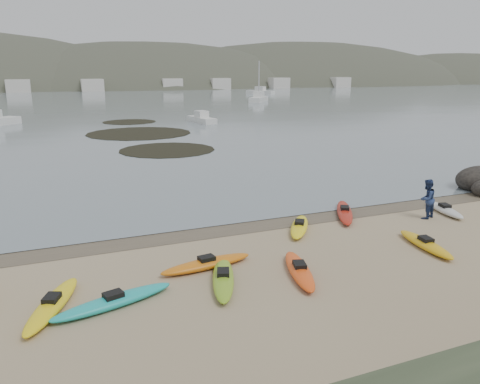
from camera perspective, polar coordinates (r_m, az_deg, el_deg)
name	(u,v)px	position (r m, az deg, el deg)	size (l,w,h in m)	color
ground	(240,223)	(21.56, 0.00, -3.86)	(600.00, 600.00, 0.00)	tan
wet_sand	(243,225)	(21.30, 0.31, -4.09)	(60.00, 60.00, 0.00)	brown
water	(56,81)	(319.07, -21.52, 12.43)	(1200.00, 1200.00, 0.00)	slate
kayaks	(254,256)	(17.50, 1.76, -7.78)	(21.45, 8.75, 0.34)	#F65015
person_east	(427,199)	(23.77, 21.81, -0.79)	(0.92, 0.72, 1.90)	navy
kelp_mats	(143,134)	(52.62, -11.75, 6.90)	(11.46, 32.12, 0.04)	black
moored_boats	(123,102)	(99.64, -14.10, 10.62)	(95.06, 73.83, 1.33)	silver
far_hills	(158,121)	(219.22, -9.96, 8.47)	(550.00, 135.00, 80.00)	#384235
far_town	(88,85)	(164.55, -18.01, 12.27)	(199.00, 5.00, 4.00)	beige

